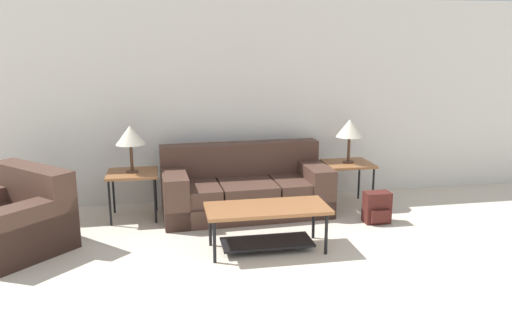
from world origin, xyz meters
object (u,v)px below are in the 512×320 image
couch (245,189)px  coffee_table (267,218)px  side_table_left (133,176)px  backpack (377,208)px  table_lamp_left (130,136)px  table_lamp_right (350,129)px  armchair (11,221)px  side_table_right (348,167)px

couch → coffee_table: couch is taller
coffee_table → side_table_left: (-1.36, 1.23, 0.17)m
backpack → table_lamp_left: bearing=166.2°
table_lamp_left → table_lamp_right: 2.67m
couch → armchair: (-2.50, -0.67, -0.01)m
coffee_table → table_lamp_left: table_lamp_left is taller
armchair → table_lamp_left: (1.17, 0.71, 0.71)m
couch → table_lamp_right: (1.34, 0.04, 0.70)m
couch → side_table_left: 1.35m
table_lamp_left → table_lamp_right: bearing=0.0°
side_table_left → backpack: (2.78, -0.68, -0.33)m
couch → backpack: size_ratio=5.58×
coffee_table → side_table_right: side_table_right is taller
table_lamp_right → side_table_right: bearing=-90.0°
side_table_left → armchair: bearing=-148.7°
coffee_table → table_lamp_left: 1.95m
backpack → side_table_left: bearing=166.2°
coffee_table → backpack: 1.53m
armchair → side_table_right: bearing=10.5°
backpack → couch: bearing=156.0°
couch → table_lamp_right: bearing=1.7°
couch → table_lamp_left: 1.50m
armchair → side_table_right: armchair is taller
side_table_right → table_lamp_right: (0.00, 0.00, 0.49)m
armchair → side_table_left: bearing=31.3°
couch → coffee_table: bearing=-88.7°
armchair → side_table_left: size_ratio=2.43×
table_lamp_right → table_lamp_left: bearing=180.0°
backpack → side_table_right: bearing=99.2°
coffee_table → table_lamp_left: bearing=137.9°
table_lamp_left → table_lamp_right: size_ratio=1.00×
table_lamp_left → armchair: bearing=-148.7°
armchair → table_lamp_left: table_lamp_left is taller
couch → table_lamp_right: size_ratio=3.67×
table_lamp_right → backpack: bearing=-80.8°
side_table_left → side_table_right: size_ratio=1.00×
armchair → table_lamp_right: size_ratio=2.57×
coffee_table → table_lamp_right: table_lamp_right is taller
couch → backpack: couch is taller
table_lamp_right → backpack: (0.11, -0.68, -0.82)m
table_lamp_left → table_lamp_right: same height
couch → side_table_left: size_ratio=3.48×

